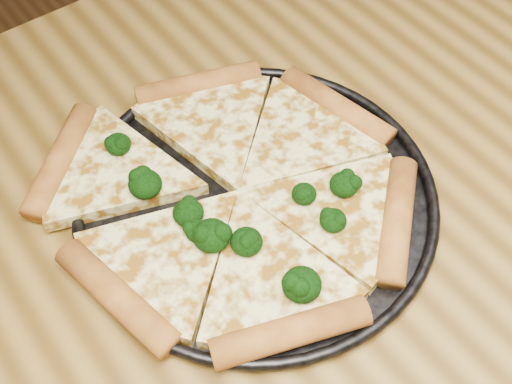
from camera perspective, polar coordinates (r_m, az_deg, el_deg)
dining_table at (r=0.65m, az=-1.53°, el=-14.10°), size 1.20×0.90×0.75m
pizza_pan at (r=0.62m, az=0.00°, el=-0.46°), size 0.34×0.34×0.02m
pizza at (r=0.61m, az=-1.96°, el=0.09°), size 0.34×0.35×0.03m
broccoli_florets at (r=0.58m, az=-1.85°, el=-2.31°), size 0.17×0.25×0.02m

